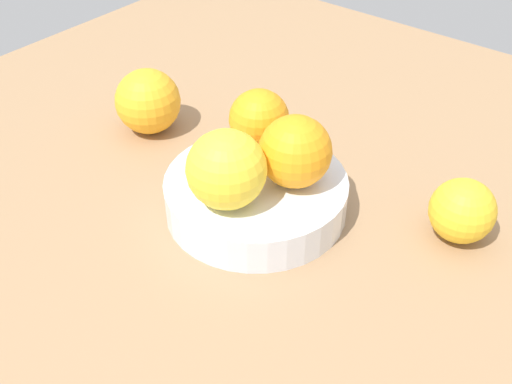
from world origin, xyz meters
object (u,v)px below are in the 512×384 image
Objects in this scene: orange_in_bowl_0 at (295,152)px; orange_in_bowl_2 at (259,119)px; fruit_bowl at (256,196)px; orange_loose_1 at (148,101)px; orange_in_bowl_1 at (223,168)px; orange_loose_0 at (462,211)px.

orange_in_bowl_2 is at bearing 156.32° from orange_in_bowl_0.
orange_in_bowl_2 is at bearing 125.73° from fruit_bowl.
orange_loose_1 is at bearing 168.52° from fruit_bowl.
fruit_bowl is 2.44× the size of orange_in_bowl_1.
orange_in_bowl_0 reaches higher than orange_loose_0.
orange_in_bowl_0 reaches higher than orange_in_bowl_2.
orange_in_bowl_2 reaches higher than fruit_bowl.
fruit_bowl is at bearing -152.86° from orange_loose_0.
orange_in_bowl_1 is at bearing -23.42° from orange_loose_1.
orange_in_bowl_1 reaches higher than orange_in_bowl_2.
orange_loose_0 is at bearing 10.57° from orange_in_bowl_2.
orange_loose_0 reaches higher than fruit_bowl.
orange_in_bowl_1 is 22.69cm from orange_loose_1.
orange_in_bowl_1 is at bearing -70.85° from orange_in_bowl_2.
orange_in_bowl_0 is at bearing 61.98° from orange_in_bowl_1.
orange_in_bowl_0 is 1.13× the size of orange_loose_0.
orange_in_bowl_2 is at bearing 109.15° from orange_in_bowl_1.
orange_loose_0 is at bearing 7.83° from orange_loose_1.
orange_in_bowl_2 is at bearing -169.43° from orange_loose_0.
orange_loose_0 is at bearing 27.14° from fruit_bowl.
orange_in_bowl_0 reaches higher than orange_loose_1.
orange_in_bowl_2 is 0.82× the size of orange_loose_1.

